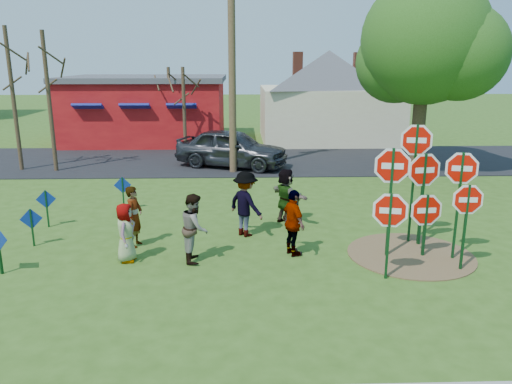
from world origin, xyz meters
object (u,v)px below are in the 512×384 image
stop_sign_c (460,181)px  stop_sign_d (424,177)px  stop_sign_a (390,217)px  person_a (126,233)px  stop_sign_b (415,153)px  utility_pole (232,49)px  person_b (134,216)px  suv (232,148)px  leafy_tree (428,47)px

stop_sign_c → stop_sign_d: size_ratio=1.07×
stop_sign_a → stop_sign_d: stop_sign_d is taller
stop_sign_a → person_a: bearing=-178.1°
stop_sign_b → utility_pole: (-4.94, 8.89, 2.82)m
stop_sign_a → person_b: 6.59m
stop_sign_a → suv: (-3.73, 12.27, -0.55)m
stop_sign_a → stop_sign_b: bearing=73.9°
person_b → stop_sign_a: bearing=-98.9°
stop_sign_b → person_a: stop_sign_b is taller
person_a → stop_sign_d: bearing=-82.2°
person_b → suv: bearing=-2.3°
person_a → suv: 11.33m
stop_sign_a → person_b: size_ratio=1.31×
person_b → leafy_tree: 14.50m
leafy_tree → person_b: bearing=-141.0°
person_a → leafy_tree: bearing=-46.5°
suv → leafy_tree: size_ratio=0.62×
stop_sign_a → utility_pole: size_ratio=0.21×
stop_sign_a → person_a: (-6.16, 1.21, -0.72)m
person_b → suv: size_ratio=0.32×
stop_sign_b → leafy_tree: (3.26, 8.62, 2.87)m
stop_sign_b → utility_pole: 10.56m
stop_sign_c → stop_sign_a: bearing=-139.2°
stop_sign_c → utility_pole: size_ratio=0.28×
person_a → utility_pole: (2.51, 10.01, 4.56)m
stop_sign_d → leafy_tree: leafy_tree is taller
stop_sign_b → person_a: 7.73m
stop_sign_c → person_b: size_ratio=1.74×
stop_sign_a → stop_sign_c: stop_sign_c is taller
suv → stop_sign_d: bearing=-131.2°
stop_sign_a → stop_sign_d: (1.48, 2.09, 0.43)m
utility_pole → leafy_tree: utility_pole is taller
stop_sign_b → stop_sign_d: 0.66m
stop_sign_c → person_a: 8.26m
stop_sign_b → person_a: bearing=-159.9°
stop_sign_b → leafy_tree: bearing=80.9°
stop_sign_a → stop_sign_d: bearing=67.6°
stop_sign_a → stop_sign_b: (1.29, 2.33, 1.02)m
stop_sign_d → suv: size_ratio=0.52×
person_a → person_b: person_b is taller
stop_sign_c → person_a: (-8.16, 0.12, -1.27)m
stop_sign_d → stop_sign_b: bearing=121.2°
stop_sign_c → person_b: bearing=-175.9°
stop_sign_b → stop_sign_c: bearing=-48.5°
stop_sign_c → stop_sign_d: 1.14m
stop_sign_b → person_b: 7.62m
person_a → stop_sign_b: bearing=-80.2°
stop_sign_b → stop_sign_c: (0.71, -1.24, -0.46)m
stop_sign_d → utility_pole: (-5.13, 9.13, 3.41)m
person_a → leafy_tree: (10.71, 9.74, 4.61)m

